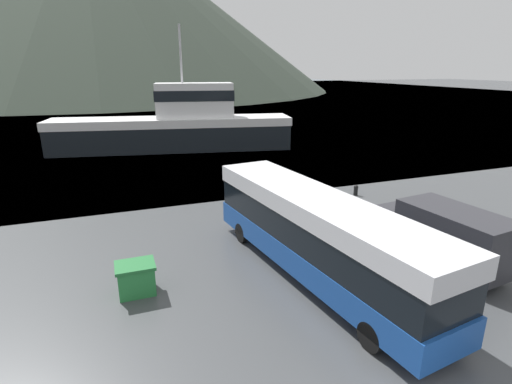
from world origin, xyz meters
TOP-DOWN VIEW (x-y plane):
  - water_surface at (0.00, 138.33)m, footprint 240.00×240.00m
  - hill_backdrop at (-7.28, 146.61)m, footprint 152.63×152.63m
  - tour_bus at (0.30, 8.30)m, footprint 3.96×12.21m
  - delivery_van at (5.64, 7.56)m, footprint 2.77×6.32m
  - fishing_boat at (-0.34, 34.82)m, footprint 23.00×8.28m
  - storage_bin at (-6.22, 9.47)m, footprint 1.37×1.09m
  - small_boat at (-4.23, 37.29)m, footprint 2.22×6.84m
  - mooring_bollard at (7.63, 16.42)m, footprint 0.29×0.29m

SIDE VIEW (x-z plane):
  - water_surface at x=0.00m, z-range 0.00..0.00m
  - mooring_bollard at x=7.63m, z-range 0.03..0.69m
  - small_boat at x=-4.23m, z-range 0.00..0.94m
  - storage_bin at x=-6.22m, z-range 0.01..1.15m
  - delivery_van at x=5.64m, z-range 0.07..2.53m
  - tour_bus at x=0.30m, z-range 0.21..3.46m
  - fishing_boat at x=-0.34m, z-range -3.33..8.07m
  - hill_backdrop at x=-7.28m, z-range 0.00..56.20m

